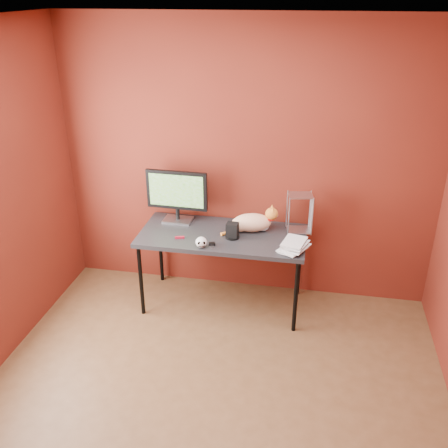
% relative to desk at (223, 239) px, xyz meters
% --- Properties ---
extents(room, '(3.52, 3.52, 2.61)m').
position_rel_desk_xyz_m(room, '(0.15, -1.37, 0.75)').
color(room, '#50321B').
rests_on(room, ground).
extents(desk, '(1.50, 0.70, 0.75)m').
position_rel_desk_xyz_m(desk, '(0.00, 0.00, 0.00)').
color(desk, black).
rests_on(desk, ground).
extents(monitor, '(0.58, 0.19, 0.50)m').
position_rel_desk_xyz_m(monitor, '(-0.47, 0.19, 0.33)').
color(monitor, '#B0B0B5').
rests_on(monitor, desk).
extents(cat, '(0.50, 0.30, 0.25)m').
position_rel_desk_xyz_m(cat, '(0.25, 0.11, 0.14)').
color(cat, orange).
rests_on(cat, desk).
extents(skull_mug, '(0.10, 0.10, 0.10)m').
position_rel_desk_xyz_m(skull_mug, '(-0.13, -0.29, 0.10)').
color(skull_mug, silver).
rests_on(skull_mug, desk).
extents(speaker, '(0.12, 0.12, 0.14)m').
position_rel_desk_xyz_m(speaker, '(0.10, -0.06, 0.12)').
color(speaker, black).
rests_on(speaker, desk).
extents(book_stack, '(0.28, 0.30, 0.97)m').
position_rel_desk_xyz_m(book_stack, '(0.58, -0.15, 0.53)').
color(book_stack, beige).
rests_on(book_stack, desk).
extents(wire_rack, '(0.24, 0.20, 0.36)m').
position_rel_desk_xyz_m(wire_rack, '(0.67, 0.19, 0.23)').
color(wire_rack, '#B0B0B5').
rests_on(wire_rack, desk).
extents(pocket_knife, '(0.09, 0.05, 0.02)m').
position_rel_desk_xyz_m(pocket_knife, '(-0.36, -0.16, 0.06)').
color(pocket_knife, maroon).
rests_on(pocket_knife, desk).
extents(black_gadget, '(0.06, 0.05, 0.03)m').
position_rel_desk_xyz_m(black_gadget, '(-0.05, -0.23, 0.06)').
color(black_gadget, black).
rests_on(black_gadget, desk).
extents(washer, '(0.04, 0.04, 0.00)m').
position_rel_desk_xyz_m(washer, '(-0.05, -0.27, 0.05)').
color(washer, '#B0B0B5').
rests_on(washer, desk).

